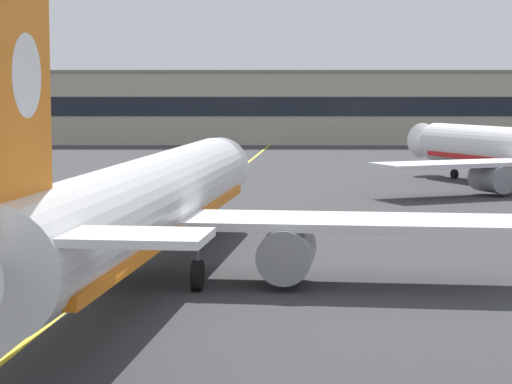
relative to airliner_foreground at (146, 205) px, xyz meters
The scene contains 5 objects.
ground_plane 11.61m from the airliner_foreground, 93.06° to the right, with size 400.00×400.00×0.00m, color #353538.
taxiway_centreline 19.22m from the airliner_foreground, 91.80° to the left, with size 0.30×180.00×0.01m, color yellow.
airliner_foreground is the anchor object (origin of this frame).
safety_cone_by_nose_gear 16.78m from the airliner_foreground, 90.34° to the left, with size 0.44×0.44×0.55m.
terminal_building 112.80m from the airliner_foreground, 90.33° to the left, with size 128.33×12.40×11.02m.
Camera 1 is at (5.76, -33.36, 8.43)m, focal length 72.41 mm.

